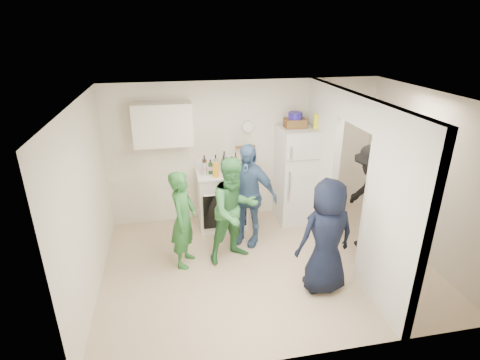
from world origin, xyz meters
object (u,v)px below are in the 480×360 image
(person_green_left, at_px, (183,219))
(person_nook, at_px, (370,200))
(wicker_basket, at_px, (295,123))
(blue_bowl, at_px, (295,116))
(person_green_center, at_px, (234,211))
(person_denim, at_px, (247,195))
(fridge, at_px, (298,175))
(stove, at_px, (222,199))
(person_navy, at_px, (326,237))
(yellow_cup_stack_top, at_px, (316,121))

(person_green_left, xyz_separation_m, person_nook, (2.84, -0.15, 0.13))
(wicker_basket, height_order, blue_bowl, blue_bowl)
(wicker_basket, height_order, person_green_left, wicker_basket)
(person_green_center, height_order, person_denim, person_denim)
(fridge, bearing_deg, blue_bowl, 153.43)
(blue_bowl, distance_m, person_green_left, 2.57)
(stove, bearing_deg, person_navy, -61.64)
(yellow_cup_stack_top, bearing_deg, person_navy, -105.30)
(person_navy, bearing_deg, person_nook, -148.79)
(wicker_basket, xyz_separation_m, person_green_center, (-1.25, -1.09, -0.99))
(person_green_left, bearing_deg, fridge, -43.30)
(wicker_basket, bearing_deg, person_green_center, -138.69)
(yellow_cup_stack_top, relative_size, person_nook, 0.14)
(fridge, xyz_separation_m, person_green_center, (-1.35, -1.04, -0.05))
(fridge, distance_m, person_denim, 1.23)
(blue_bowl, xyz_separation_m, person_green_center, (-1.25, -1.09, -1.12))
(yellow_cup_stack_top, height_order, person_navy, yellow_cup_stack_top)
(wicker_basket, xyz_separation_m, person_navy, (-0.19, -2.03, -1.00))
(person_green_center, relative_size, person_nook, 0.93)
(person_green_left, bearing_deg, person_denim, -47.21)
(wicker_basket, relative_size, person_nook, 0.20)
(person_nook, bearing_deg, wicker_basket, -141.50)
(wicker_basket, distance_m, person_nook, 1.77)
(yellow_cup_stack_top, relative_size, person_navy, 0.16)
(person_navy, bearing_deg, fridge, -104.36)
(yellow_cup_stack_top, distance_m, person_green_center, 2.10)
(blue_bowl, bearing_deg, yellow_cup_stack_top, -25.11)
(person_navy, bearing_deg, yellow_cup_stack_top, -111.21)
(person_nook, bearing_deg, yellow_cup_stack_top, -150.08)
(wicker_basket, xyz_separation_m, person_green_left, (-1.99, -1.10, -1.06))
(blue_bowl, height_order, yellow_cup_stack_top, blue_bowl)
(wicker_basket, bearing_deg, fridge, -26.57)
(fridge, relative_size, person_green_left, 1.16)
(person_green_left, bearing_deg, yellow_cup_stack_top, -47.61)
(blue_bowl, relative_size, person_nook, 0.14)
(stove, xyz_separation_m, blue_bowl, (1.28, 0.02, 1.42))
(stove, bearing_deg, person_green_left, -123.71)
(person_navy, xyz_separation_m, person_nook, (1.04, 0.78, 0.07))
(fridge, bearing_deg, yellow_cup_stack_top, -24.44)
(fridge, distance_m, blue_bowl, 1.07)
(yellow_cup_stack_top, xyz_separation_m, person_navy, (-0.51, -1.88, -1.05))
(wicker_basket, bearing_deg, person_navy, -95.45)
(fridge, height_order, person_green_left, fridge)
(yellow_cup_stack_top, bearing_deg, person_green_center, -148.89)
(person_green_center, relative_size, person_denim, 0.96)
(stove, height_order, blue_bowl, blue_bowl)
(stove, distance_m, blue_bowl, 1.91)
(blue_bowl, xyz_separation_m, person_denim, (-0.96, -0.67, -1.08))
(wicker_basket, bearing_deg, person_denim, -145.33)
(yellow_cup_stack_top, distance_m, person_navy, 2.21)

